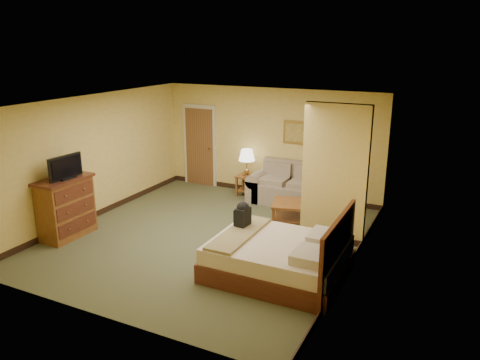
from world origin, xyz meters
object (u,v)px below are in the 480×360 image
Objects in this scene: dresser at (66,207)px; loveseat at (290,190)px; coffee_table at (291,209)px; bed at (282,258)px.

loveseat is at bearing 49.56° from dresser.
coffee_table is at bearing -68.41° from loveseat.
dresser is at bearing -175.60° from bed.
bed is (1.12, -3.39, 0.01)m from loveseat.
bed reaches higher than coffee_table.
dresser is (-3.68, -2.45, 0.24)m from coffee_table.
dresser reaches higher than bed.
dresser reaches higher than coffee_table.
coffee_table is 0.79× the size of dresser.
dresser is 0.55× the size of bed.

